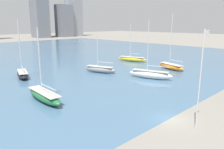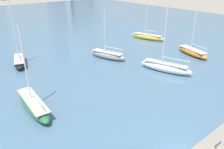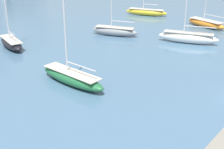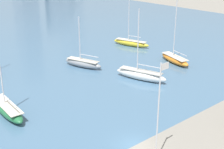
{
  "view_description": "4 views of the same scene",
  "coord_description": "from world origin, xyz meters",
  "px_view_note": "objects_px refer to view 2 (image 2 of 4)",
  "views": [
    {
      "loc": [
        -23.47,
        -13.74,
        12.02
      ],
      "look_at": [
        6.77,
        17.82,
        1.82
      ],
      "focal_mm": 35.0,
      "sensor_mm": 36.0,
      "label": 1
    },
    {
      "loc": [
        -15.76,
        -8.62,
        16.68
      ],
      "look_at": [
        2.76,
        14.62,
        3.13
      ],
      "focal_mm": 35.0,
      "sensor_mm": 36.0,
      "label": 2
    },
    {
      "loc": [
        -31.52,
        -7.5,
        15.21
      ],
      "look_at": [
        -7.14,
        12.47,
        2.13
      ],
      "focal_mm": 50.0,
      "sensor_mm": 36.0,
      "label": 3
    },
    {
      "loc": [
        -22.58,
        -22.66,
        21.32
      ],
      "look_at": [
        5.58,
        10.88,
        4.59
      ],
      "focal_mm": 50.0,
      "sensor_mm": 36.0,
      "label": 4
    }
  ],
  "objects_px": {
    "sailboat_green": "(33,104)",
    "sailboat_yellow": "(148,37)",
    "sailboat_white": "(165,67)",
    "sailboat_black": "(20,61)",
    "sailboat_gray": "(108,55)",
    "sailboat_orange": "(193,52)"
  },
  "relations": [
    {
      "from": "sailboat_black",
      "to": "sailboat_orange",
      "type": "relative_size",
      "value": 0.89
    },
    {
      "from": "sailboat_green",
      "to": "sailboat_black",
      "type": "distance_m",
      "value": 18.2
    },
    {
      "from": "sailboat_gray",
      "to": "sailboat_yellow",
      "type": "relative_size",
      "value": 0.86
    },
    {
      "from": "sailboat_gray",
      "to": "sailboat_white",
      "type": "xyz_separation_m",
      "value": [
        4.14,
        -12.43,
        0.12
      ]
    },
    {
      "from": "sailboat_gray",
      "to": "sailboat_orange",
      "type": "relative_size",
      "value": 0.7
    },
    {
      "from": "sailboat_green",
      "to": "sailboat_white",
      "type": "relative_size",
      "value": 0.89
    },
    {
      "from": "sailboat_green",
      "to": "sailboat_black",
      "type": "bearing_deg",
      "value": 80.11
    },
    {
      "from": "sailboat_green",
      "to": "sailboat_white",
      "type": "xyz_separation_m",
      "value": [
        24.09,
        -2.83,
        0.14
      ]
    },
    {
      "from": "sailboat_green",
      "to": "sailboat_black",
      "type": "height_order",
      "value": "sailboat_black"
    },
    {
      "from": "sailboat_green",
      "to": "sailboat_yellow",
      "type": "bearing_deg",
      "value": 23.38
    },
    {
      "from": "sailboat_green",
      "to": "sailboat_black",
      "type": "xyz_separation_m",
      "value": [
        3.76,
        17.8,
        -0.01
      ]
    },
    {
      "from": "sailboat_gray",
      "to": "sailboat_black",
      "type": "xyz_separation_m",
      "value": [
        -16.19,
        8.2,
        -0.03
      ]
    },
    {
      "from": "sailboat_orange",
      "to": "sailboat_white",
      "type": "bearing_deg",
      "value": -154.76
    },
    {
      "from": "sailboat_white",
      "to": "sailboat_gray",
      "type": "bearing_deg",
      "value": 89.49
    },
    {
      "from": "sailboat_yellow",
      "to": "sailboat_white",
      "type": "bearing_deg",
      "value": -145.97
    },
    {
      "from": "sailboat_black",
      "to": "sailboat_orange",
      "type": "height_order",
      "value": "sailboat_orange"
    },
    {
      "from": "sailboat_orange",
      "to": "sailboat_white",
      "type": "height_order",
      "value": "sailboat_orange"
    },
    {
      "from": "sailboat_black",
      "to": "sailboat_gray",
      "type": "bearing_deg",
      "value": -9.73
    },
    {
      "from": "sailboat_gray",
      "to": "sailboat_white",
      "type": "distance_m",
      "value": 13.1
    },
    {
      "from": "sailboat_black",
      "to": "sailboat_white",
      "type": "bearing_deg",
      "value": -28.3
    },
    {
      "from": "sailboat_gray",
      "to": "sailboat_black",
      "type": "distance_m",
      "value": 18.15
    },
    {
      "from": "sailboat_gray",
      "to": "sailboat_black",
      "type": "relative_size",
      "value": 0.78
    }
  ]
}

